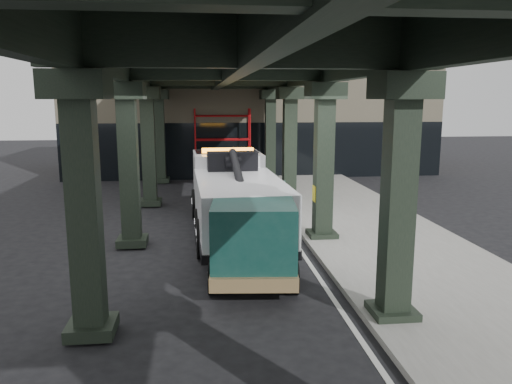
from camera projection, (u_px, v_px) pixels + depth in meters
ground at (248, 263)px, 13.91m from camera, size 90.00×90.00×0.00m
sidewalk at (378, 236)px, 16.34m from camera, size 5.00×40.00×0.15m
lane_stripe at (294, 241)px, 16.05m from camera, size 0.12×38.00×0.01m
viaduct at (227, 66)px, 14.82m from camera, size 7.40×32.00×6.40m
building at (249, 107)px, 32.93m from camera, size 22.00×10.00×8.00m
scaffolding at (222, 143)px, 27.83m from camera, size 3.08×0.88×4.00m
tow_truck at (234, 194)px, 16.60m from camera, size 2.91×8.92×2.89m
towed_van at (253, 228)px, 13.15m from camera, size 2.53×5.43×2.13m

